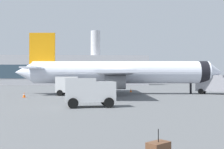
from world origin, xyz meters
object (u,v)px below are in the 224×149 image
at_px(service_truck, 72,85).
at_px(safety_cone_far, 131,90).
at_px(airplane_at_gate, 119,73).
at_px(fuel_truck, 215,84).
at_px(safety_cone_near, 24,95).
at_px(safety_cone_outer, 131,90).
at_px(safety_cone_mid, 107,90).
at_px(cargo_van, 89,91).

xyz_separation_m(service_truck, safety_cone_far, (10.40, 10.01, -1.23)).
height_order(airplane_at_gate, fuel_truck, airplane_at_gate).
xyz_separation_m(safety_cone_near, safety_cone_outer, (16.54, 15.32, -0.05)).
distance_m(fuel_truck, safety_cone_mid, 19.86).
height_order(service_truck, safety_cone_mid, service_truck).
xyz_separation_m(fuel_truck, safety_cone_near, (-29.71, -6.90, -1.43)).
bearing_deg(safety_cone_outer, cargo_van, -104.42).
bearing_deg(safety_cone_mid, safety_cone_near, -127.33).
relative_size(service_truck, safety_cone_near, 7.12).
height_order(safety_cone_near, safety_cone_far, safety_cone_far).
bearing_deg(cargo_van, safety_cone_outer, 75.58).
relative_size(fuel_truck, safety_cone_mid, 9.12).
bearing_deg(safety_cone_near, fuel_truck, 13.07).
distance_m(fuel_truck, safety_cone_far, 15.26).
height_order(fuel_truck, cargo_van, fuel_truck).
bearing_deg(cargo_van, service_truck, 100.65).
xyz_separation_m(fuel_truck, safety_cone_far, (-13.27, 7.41, -1.40)).
relative_size(safety_cone_far, safety_cone_outer, 1.26).
distance_m(fuel_truck, safety_cone_outer, 15.70).
xyz_separation_m(safety_cone_mid, safety_cone_far, (4.50, -1.34, 0.03)).
xyz_separation_m(fuel_truck, cargo_van, (-20.43, -19.81, -0.32)).
bearing_deg(fuel_truck, safety_cone_far, 150.81).
distance_m(safety_cone_near, safety_cone_far, 21.80).
relative_size(service_truck, safety_cone_mid, 7.13).
xyz_separation_m(safety_cone_near, safety_cone_mid, (11.94, 15.65, -0.00)).
distance_m(airplane_at_gate, cargo_van, 22.03).
relative_size(safety_cone_near, safety_cone_mid, 1.00).
xyz_separation_m(service_truck, safety_cone_mid, (5.89, 11.36, -1.26)).
height_order(cargo_van, safety_cone_mid, cargo_van).
bearing_deg(safety_cone_outer, service_truck, -133.59).
relative_size(airplane_at_gate, fuel_truck, 5.64).
xyz_separation_m(airplane_at_gate, fuel_truck, (15.99, -1.66, -1.88)).
distance_m(fuel_truck, safety_cone_near, 30.53).
height_order(safety_cone_mid, safety_cone_outer, safety_cone_mid).
relative_size(fuel_truck, safety_cone_far, 8.37).
xyz_separation_m(service_truck, fuel_truck, (23.66, 2.60, 0.16)).
height_order(airplane_at_gate, service_truck, airplane_at_gate).
height_order(safety_cone_near, safety_cone_mid, same).
bearing_deg(safety_cone_far, cargo_van, -104.73).
bearing_deg(safety_cone_outer, fuel_truck, -32.61).
xyz_separation_m(fuel_truck, safety_cone_outer, (-13.17, 8.42, -1.48)).
bearing_deg(airplane_at_gate, service_truck, -150.96).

